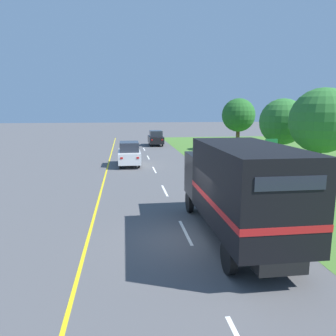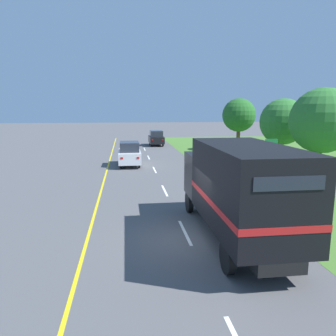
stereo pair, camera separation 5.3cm
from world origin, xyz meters
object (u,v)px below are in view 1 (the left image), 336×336
at_px(lead_car_black_ahead, 156,138).
at_px(highway_sign, 259,156).
at_px(horse_trailer_truck, 238,187).
at_px(roadside_tree_far, 239,115).
at_px(roadside_tree_near, 322,121).
at_px(delineator_post, 266,204).
at_px(roadside_tree_mid, 283,122).
at_px(lead_car_white, 129,154).

relative_size(lead_car_black_ahead, highway_sign, 1.29).
xyz_separation_m(horse_trailer_truck, roadside_tree_far, (8.76, 24.81, 1.98)).
distance_m(roadside_tree_near, delineator_post, 12.29).
bearing_deg(roadside_tree_far, highway_sign, -105.63).
relative_size(horse_trailer_truck, lead_car_black_ahead, 2.04).
xyz_separation_m(lead_car_black_ahead, roadside_tree_mid, (10.30, -13.63, 2.58)).
xyz_separation_m(lead_car_black_ahead, roadside_tree_near, (10.30, -19.69, 2.90)).
bearing_deg(horse_trailer_truck, highway_sign, 62.42).
distance_m(lead_car_black_ahead, highway_sign, 23.93).
relative_size(horse_trailer_truck, delineator_post, 8.24).
bearing_deg(lead_car_black_ahead, delineator_post, -85.36).
xyz_separation_m(horse_trailer_truck, lead_car_white, (-3.62, 16.40, -0.99)).
relative_size(highway_sign, delineator_post, 3.12).
bearing_deg(horse_trailer_truck, roadside_tree_near, 47.81).
height_order(lead_car_white, delineator_post, lead_car_white).
bearing_deg(roadside_tree_far, roadside_tree_near, -83.38).
bearing_deg(highway_sign, horse_trailer_truck, -117.58).
height_order(roadside_tree_mid, roadside_tree_far, roadside_tree_far).
distance_m(highway_sign, roadside_tree_far, 18.11).
xyz_separation_m(lead_car_white, lead_car_black_ahead, (3.63, 14.66, -0.04)).
distance_m(highway_sign, roadside_tree_mid, 11.95).
bearing_deg(lead_car_white, roadside_tree_mid, 4.25).
bearing_deg(roadside_tree_near, roadside_tree_mid, 90.02).
xyz_separation_m(lead_car_black_ahead, highway_sign, (3.89, -23.59, 0.99)).
height_order(roadside_tree_near, delineator_post, roadside_tree_near).
height_order(horse_trailer_truck, roadside_tree_near, roadside_tree_near).
distance_m(lead_car_white, delineator_post, 14.97).
bearing_deg(lead_car_white, lead_car_black_ahead, 76.08).
relative_size(horse_trailer_truck, highway_sign, 2.64).
xyz_separation_m(horse_trailer_truck, highway_sign, (3.91, 7.48, -0.04)).
relative_size(roadside_tree_far, delineator_post, 6.16).
bearing_deg(highway_sign, lead_car_black_ahead, 99.37).
relative_size(horse_trailer_truck, roadside_tree_near, 1.25).
bearing_deg(lead_car_white, roadside_tree_near, -19.84).
height_order(lead_car_black_ahead, roadside_tree_mid, roadside_tree_mid).
height_order(lead_car_white, roadside_tree_far, roadside_tree_far).
xyz_separation_m(lead_car_white, roadside_tree_mid, (13.93, 1.04, 2.54)).
bearing_deg(delineator_post, roadside_tree_near, 47.44).
relative_size(horse_trailer_truck, roadside_tree_far, 1.34).
distance_m(roadside_tree_far, delineator_post, 23.31).
bearing_deg(highway_sign, delineator_post, -108.27).
distance_m(horse_trailer_truck, highway_sign, 8.44).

